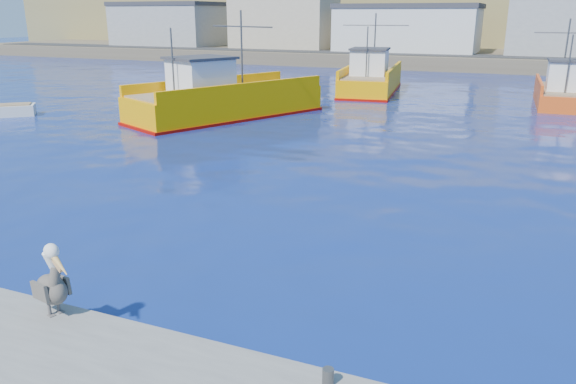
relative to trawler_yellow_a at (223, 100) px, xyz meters
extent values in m
plane|color=#08125F|center=(12.51, -20.83, -1.15)|extent=(260.00, 260.00, 0.00)
cylinder|color=#4C4C4C|center=(15.51, -24.23, -0.50)|extent=(0.20, 0.20, 0.30)
cube|color=brown|center=(12.51, 51.17, -0.35)|extent=(160.00, 30.00, 1.60)
cube|color=olive|center=(12.51, 77.17, 4.85)|extent=(180.00, 40.00, 14.00)
cube|color=#2D2D2D|center=(12.51, 40.17, 0.50)|extent=(150.00, 5.00, 0.10)
cube|color=gray|center=(-35.49, 46.17, 3.45)|extent=(16.00, 10.00, 6.00)
cube|color=#333338|center=(-35.49, 46.17, 6.75)|extent=(16.32, 10.20, 0.60)
cube|color=tan|center=(-15.49, 46.17, 3.95)|extent=(14.00, 9.00, 7.00)
cube|color=silver|center=(2.51, 46.17, 3.20)|extent=(18.00, 11.00, 5.50)
cube|color=#333338|center=(2.51, 46.17, 6.25)|extent=(18.36, 11.22, 0.60)
cube|color=gray|center=(22.51, 46.17, 3.70)|extent=(15.00, 10.00, 6.50)
cube|color=#F8A100|center=(0.12, 0.27, -0.30)|extent=(9.35, 13.63, 1.69)
cube|color=#F8A100|center=(1.98, -0.58, 0.89)|extent=(5.54, 11.70, 0.70)
cube|color=#F8A100|center=(-1.73, 1.12, 0.89)|extent=(5.54, 11.70, 0.70)
cube|color=#9B0A02|center=(0.12, 0.27, -1.10)|extent=(9.54, 13.90, 0.25)
cube|color=#8C7251|center=(0.12, 0.27, 0.59)|extent=(8.82, 13.01, 0.10)
cube|color=white|center=(-0.69, -1.50, 1.64)|extent=(4.11, 4.22, 2.00)
cube|color=#333338|center=(-0.69, -1.50, 2.74)|extent=(4.47, 4.66, 0.15)
cylinder|color=#4C4C4C|center=(0.66, 1.45, 3.04)|extent=(0.16, 0.16, 5.00)
cylinder|color=#4C4C4C|center=(-1.50, -3.28, 2.54)|extent=(0.13, 0.13, 4.00)
cylinder|color=#4C4C4C|center=(0.66, 1.45, 4.54)|extent=(5.55, 2.60, 0.08)
cube|color=#F8A100|center=(5.58, 16.08, -0.39)|extent=(5.47, 12.10, 1.52)
cube|color=#F8A100|center=(7.46, 16.32, 0.72)|extent=(1.68, 11.39, 0.70)
cube|color=#F8A100|center=(3.70, 15.84, 0.72)|extent=(1.68, 11.39, 0.70)
cube|color=#9B0A02|center=(5.58, 16.08, -1.10)|extent=(5.58, 12.34, 0.25)
cube|color=#8C7251|center=(5.58, 16.08, 0.42)|extent=(5.09, 11.60, 0.10)
cube|color=white|center=(5.80, 14.34, 1.47)|extent=(3.17, 3.25, 2.00)
cube|color=#333338|center=(5.80, 14.34, 2.57)|extent=(3.42, 3.63, 0.15)
cylinder|color=#4C4C4C|center=(5.43, 17.24, 2.87)|extent=(0.13, 0.13, 5.00)
cylinder|color=#4C4C4C|center=(6.02, 12.60, 2.37)|extent=(0.11, 0.11, 4.00)
cylinder|color=#4C4C4C|center=(5.43, 17.24, 4.37)|extent=(5.62, 0.79, 0.08)
cube|color=#E54E14|center=(20.40, 14.24, -0.58)|extent=(3.62, 8.91, 1.14)
cube|color=#E54E14|center=(18.85, 14.18, 0.35)|extent=(0.52, 8.62, 0.70)
cube|color=#8C7251|center=(20.40, 14.24, 0.05)|extent=(3.34, 8.55, 0.10)
cube|color=white|center=(20.45, 12.92, 1.10)|extent=(2.39, 2.28, 2.00)
cube|color=#333338|center=(20.45, 12.92, 2.20)|extent=(2.56, 2.55, 0.15)
cylinder|color=#4C4C4C|center=(20.37, 15.12, 2.50)|extent=(0.12, 0.12, 5.00)
cylinder|color=#4C4C4C|center=(20.50, 11.60, 2.00)|extent=(0.10, 0.10, 4.00)
cylinder|color=#4C4C4C|center=(20.37, 15.12, 4.00)|extent=(4.62, 0.25, 0.08)
cylinder|color=#595451|center=(9.42, -24.31, -0.49)|extent=(0.09, 0.09, 0.31)
cube|color=#595451|center=(9.48, -24.33, -0.64)|extent=(0.19, 0.17, 0.02)
cylinder|color=#595451|center=(9.49, -24.13, -0.49)|extent=(0.09, 0.09, 0.31)
cube|color=#595451|center=(9.54, -24.15, -0.64)|extent=(0.19, 0.17, 0.02)
ellipsoid|color=#38332D|center=(9.48, -24.23, -0.09)|extent=(1.02, 0.80, 0.62)
cube|color=#38332D|center=(9.38, -24.45, -0.06)|extent=(0.67, 0.29, 0.45)
cube|color=#38332D|center=(9.53, -24.00, -0.06)|extent=(0.67, 0.29, 0.45)
cube|color=#38332D|center=(9.11, -24.10, -0.16)|extent=(0.28, 0.24, 0.13)
cylinder|color=#38332D|center=(9.68, -24.30, 0.25)|extent=(0.30, 0.37, 0.49)
cylinder|color=white|center=(9.63, -24.28, 0.61)|extent=(0.29, 0.36, 0.46)
ellipsoid|color=white|center=(9.69, -24.30, 0.84)|extent=(0.44, 0.38, 0.31)
cone|color=gold|center=(9.96, -24.40, 0.64)|extent=(0.63, 0.35, 0.43)
cube|color=tan|center=(9.85, -24.36, 0.60)|extent=(0.37, 0.18, 0.27)
camera|label=1|loc=(18.03, -31.93, 5.35)|focal=35.00mm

